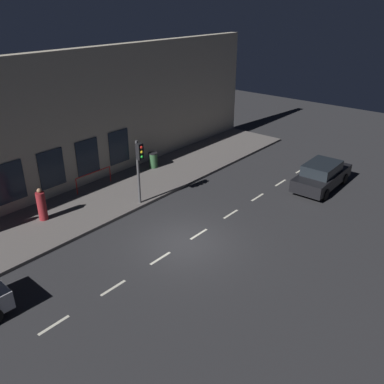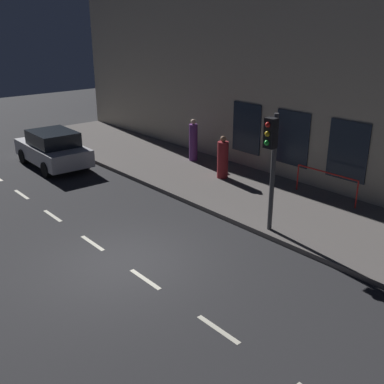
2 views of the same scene
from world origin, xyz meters
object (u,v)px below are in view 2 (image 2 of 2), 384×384
Objects in this scene: pedestrian_0 at (193,141)px; parked_car_0 at (53,149)px; pedestrian_1 at (223,159)px; traffic_light at (271,152)px.

parked_car_0 is at bearing -125.09° from pedestrian_0.
parked_car_0 is 7.50m from pedestrian_1.
traffic_light is 5.24m from pedestrian_1.
pedestrian_0 is at bearing -120.55° from pedestrian_1.
traffic_light is at bearing -79.05° from parked_car_0.
traffic_light is 10.87m from parked_car_0.
pedestrian_1 reaches higher than parked_car_0.
parked_car_0 is at bearing 99.31° from traffic_light.
parked_car_0 is 2.24× the size of pedestrian_0.
pedestrian_1 is at bearing -54.66° from parked_car_0.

